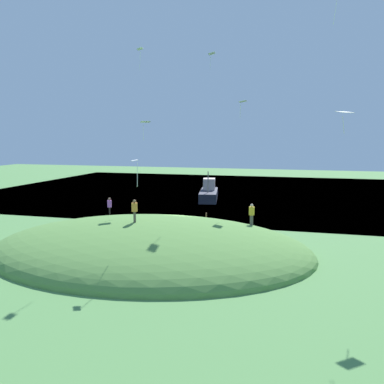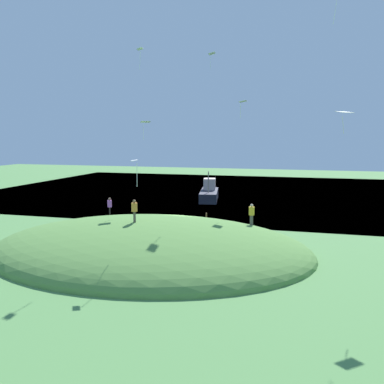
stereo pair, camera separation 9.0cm
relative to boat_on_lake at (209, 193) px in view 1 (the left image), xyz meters
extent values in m
plane|color=#528746|center=(21.45, 2.32, -0.95)|extent=(160.00, 160.00, 0.00)
cube|color=#2A4E74|center=(-9.81, 2.32, -1.15)|extent=(55.05, 80.00, 0.40)
ellipsoid|color=#54853D|center=(27.81, 1.63, -0.95)|extent=(20.04, 25.89, 4.58)
cube|color=#212333|center=(0.23, 0.04, -0.29)|extent=(8.58, 3.82, 1.33)
cube|color=#BAA3A1|center=(-0.99, -0.18, 1.19)|extent=(2.57, 2.05, 1.62)
cylinder|color=gray|center=(2.27, 0.41, 1.85)|extent=(0.14, 0.14, 2.93)
cube|color=brown|center=(27.92, 0.44, 1.76)|extent=(0.29, 0.27, 0.87)
cylinder|color=orange|center=(27.92, 0.44, 2.54)|extent=(0.66, 0.66, 0.69)
sphere|color=brown|center=(27.92, 0.44, 3.02)|extent=(0.26, 0.26, 0.26)
cube|color=#554E44|center=(23.03, 9.10, 1.01)|extent=(0.21, 0.29, 0.89)
cylinder|color=gold|center=(23.03, 9.10, 1.80)|extent=(0.58, 0.58, 0.70)
sphere|color=beige|center=(23.03, 9.10, 2.29)|extent=(0.27, 0.27, 0.27)
cube|color=black|center=(21.41, -4.98, 0.79)|extent=(0.26, 0.22, 0.86)
cylinder|color=purple|center=(21.41, -4.98, 1.57)|extent=(0.57, 0.57, 0.68)
sphere|color=brown|center=(21.41, -4.98, 2.03)|extent=(0.26, 0.26, 0.26)
cube|color=silver|center=(30.29, 15.68, 9.61)|extent=(1.17, 1.19, 0.13)
cylinder|color=silver|center=(30.45, 15.61, 8.81)|extent=(0.18, 0.17, 1.09)
cube|color=white|center=(17.38, 4.26, 16.04)|extent=(0.99, 0.73, 0.20)
cylinder|color=white|center=(17.18, 4.08, 15.19)|extent=(0.10, 0.07, 1.24)
cube|color=white|center=(15.78, 7.10, 11.55)|extent=(1.08, 0.75, 0.16)
cylinder|color=white|center=(15.50, 6.81, 10.61)|extent=(0.10, 0.04, 1.34)
cube|color=white|center=(20.12, -1.62, 9.48)|extent=(1.05, 1.14, 0.13)
cylinder|color=white|center=(19.95, -1.92, 8.46)|extent=(0.27, 0.14, 1.56)
cube|color=white|center=(23.98, -0.49, 15.46)|extent=(0.75, 0.55, 0.18)
cylinder|color=white|center=(23.84, -0.56, 14.50)|extent=(0.20, 0.06, 1.57)
cube|color=white|center=(31.64, 2.11, 6.48)|extent=(0.75, 0.70, 0.10)
cylinder|color=white|center=(31.57, 2.26, 5.47)|extent=(0.25, 0.15, 1.69)
cylinder|color=white|center=(24.94, 15.10, 17.15)|extent=(0.29, 0.24, 1.92)
cylinder|color=brown|center=(17.36, 3.78, -0.29)|extent=(0.14, 0.14, 1.33)
camera|label=1|loc=(58.46, 13.57, 8.15)|focal=39.48mm
camera|label=2|loc=(58.43, 13.65, 8.15)|focal=39.48mm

